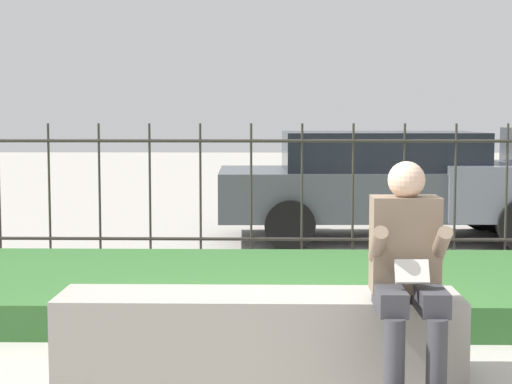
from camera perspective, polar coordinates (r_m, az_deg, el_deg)
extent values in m
plane|color=#A8A399|center=(5.22, 1.44, -12.11)|extent=(60.00, 60.00, 0.00)
cube|color=gray|center=(5.15, 0.20, -9.48)|extent=(2.38, 0.54, 0.49)
cube|color=slate|center=(5.21, 0.20, -11.68)|extent=(2.29, 0.50, 0.08)
cylinder|color=#38383D|center=(4.59, 9.21, -10.80)|extent=(0.11, 0.11, 0.40)
cube|color=#38383D|center=(4.73, 8.90, -7.06)|extent=(0.15, 0.42, 0.13)
cylinder|color=#38383D|center=(4.63, 11.95, -10.72)|extent=(0.11, 0.11, 0.40)
cube|color=#38383D|center=(4.77, 11.54, -7.01)|extent=(0.15, 0.42, 0.13)
cube|color=#7A6651|center=(4.90, 9.90, -3.43)|extent=(0.38, 0.24, 0.54)
sphere|color=#DBB293|center=(4.84, 10.00, 0.80)|extent=(0.21, 0.21, 0.21)
cylinder|color=#7A6651|center=(4.72, 8.14, -3.50)|extent=(0.08, 0.29, 0.24)
cylinder|color=#7A6651|center=(4.77, 12.22, -3.47)|extent=(0.08, 0.29, 0.24)
cube|color=beige|center=(4.67, 10.36, -5.25)|extent=(0.18, 0.09, 0.13)
cube|color=#33662D|center=(7.08, 1.39, -6.43)|extent=(10.20, 2.49, 0.25)
cylinder|color=#332D28|center=(8.68, 1.37, -3.16)|extent=(8.20, 0.03, 0.03)
cylinder|color=#332D28|center=(8.59, 1.38, 3.43)|extent=(8.20, 0.03, 0.03)
cylinder|color=#332D28|center=(8.92, -13.61, -0.23)|extent=(0.02, 0.02, 1.46)
cylinder|color=#332D28|center=(8.80, -10.38, -0.24)|extent=(0.02, 0.02, 1.46)
cylinder|color=#332D28|center=(8.71, -7.08, -0.25)|extent=(0.02, 0.02, 1.46)
cylinder|color=#332D28|center=(8.65, -3.72, -0.26)|extent=(0.02, 0.02, 1.46)
cylinder|color=#332D28|center=(8.63, -0.33, -0.27)|extent=(0.02, 0.02, 1.46)
cylinder|color=#332D28|center=(8.63, 3.08, -0.27)|extent=(0.02, 0.02, 1.46)
cylinder|color=#332D28|center=(8.66, 6.47, -0.28)|extent=(0.02, 0.02, 1.46)
cylinder|color=#332D28|center=(8.72, 9.83, -0.28)|extent=(0.02, 0.02, 1.46)
cylinder|color=#332D28|center=(8.81, 13.12, -0.29)|extent=(0.02, 0.02, 1.46)
cylinder|color=#332D28|center=(8.93, 16.34, -0.29)|extent=(0.02, 0.02, 1.46)
cube|color=#4C5156|center=(10.77, 9.18, -0.05)|extent=(4.39, 1.91, 0.58)
cube|color=black|center=(10.70, 8.30, 2.74)|extent=(2.43, 1.63, 0.47)
cylinder|color=black|center=(11.93, 14.80, -1.05)|extent=(0.59, 0.22, 0.58)
cylinder|color=black|center=(9.80, 2.27, -2.21)|extent=(0.59, 0.22, 0.58)
cylinder|color=black|center=(11.50, 1.81, -1.11)|extent=(0.59, 0.22, 0.58)
cylinder|color=black|center=(11.68, 15.86, -1.08)|extent=(0.65, 0.25, 0.63)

